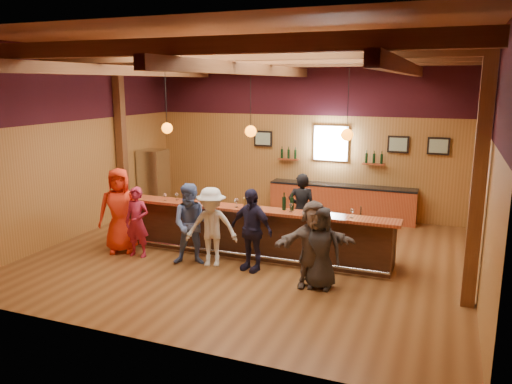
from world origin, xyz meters
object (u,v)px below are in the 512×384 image
Objects in this scene: bar_counter at (254,230)px; customer_navy at (251,230)px; customer_brown at (313,244)px; bartender at (302,210)px; customer_orange at (120,210)px; back_bar_cabinet at (341,202)px; customer_denim at (192,224)px; customer_white at (211,227)px; ice_bucket at (248,203)px; customer_redvest at (137,222)px; customer_dark at (321,248)px; bottle_a at (284,203)px; stainless_fridge at (154,180)px.

bar_counter is 1.04m from customer_navy.
customer_brown is 2.31m from bartender.
customer_navy is at bearing -26.81° from customer_orange.
back_bar_cabinet is (1.18, 3.57, -0.05)m from bar_counter.
bar_counter is 3.69× the size of bartender.
customer_denim is 0.42m from customer_white.
customer_denim reaches higher than customer_brown.
ice_bucket reaches higher than bar_counter.
customer_redvest is 0.91× the size of customer_navy.
customer_white is at bearing 0.47° from customer_redvest.
ice_bucket reaches higher than back_bar_cabinet.
back_bar_cabinet is 4.15m from ice_bucket.
customer_dark reaches higher than customer_redvest.
customer_redvest is 2.43m from ice_bucket.
back_bar_cabinet is 5.81m from customer_redvest.
customer_redvest reaches higher than back_bar_cabinet.
customer_denim reaches higher than bottle_a.
customer_redvest is 3.65m from bartender.
bar_counter is at bearing 23.66° from customer_redvest.
back_bar_cabinet is 4.95m from customer_dark.
customer_brown is (0.49, -4.88, 0.33)m from back_bar_cabinet.
customer_dark is at bearing -5.41° from customer_redvest.
customer_white is (1.73, 0.08, 0.06)m from customer_redvest.
customer_brown is 7.44× the size of ice_bucket.
customer_navy is at bearing -14.63° from customer_denim.
customer_navy is 0.94m from bottle_a.
customer_white is at bearing -28.43° from customer_orange.
customer_brown is at bearing -24.19° from customer_white.
customer_navy is 1.03× the size of customer_brown.
bartender is at bearing 37.00° from customer_white.
customer_denim is at bearing -141.06° from ice_bucket.
customer_redvest is 1.33m from customer_denim.
customer_white is (2.26, -0.05, -0.12)m from customer_orange.
bottle_a is (3.55, 0.73, 0.31)m from customer_orange.
customer_redvest is 3.95m from customer_brown.
customer_redvest is (1.85, -3.54, -0.14)m from stainless_fridge.
customer_white is 0.98× the size of customer_navy.
bartender is (0.52, 1.79, 0.02)m from customer_navy.
customer_denim is 1.02× the size of customer_navy.
customer_white is 0.95m from ice_bucket.
customer_brown is at bearing -5.21° from customer_redvest.
customer_dark is (1.51, -0.38, -0.07)m from customer_navy.
bartender is (3.63, 1.80, -0.09)m from customer_orange.
bottle_a is at bearing 72.53° from customer_navy.
customer_white is at bearing -11.37° from customer_denim.
customer_redvest reaches higher than bar_counter.
customer_redvest is at bearing -126.50° from back_bar_cabinet.
bottle_a reaches higher than ice_bucket.
stainless_fridge is 4.86× the size of bottle_a.
bartender is at bearing 26.46° from customer_denim.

